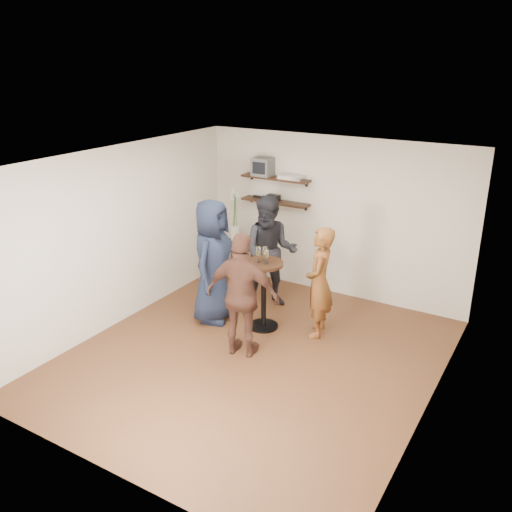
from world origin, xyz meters
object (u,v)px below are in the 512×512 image
(crt_monitor, at_px, (263,167))
(person_brown, at_px, (243,296))
(person_navy, at_px, (212,261))
(radio, at_px, (274,198))
(person_dark, at_px, (270,252))
(side_table, at_px, (235,249))
(drinks_table, at_px, (264,286))
(person_plaid, at_px, (319,282))
(dvd_deck, at_px, (292,177))

(crt_monitor, relative_size, person_brown, 0.19)
(crt_monitor, relative_size, person_navy, 0.17)
(radio, bearing_deg, person_dark, -63.81)
(side_table, distance_m, person_dark, 1.31)
(drinks_table, bearing_deg, crt_monitor, 120.51)
(crt_monitor, distance_m, side_table, 1.57)
(person_navy, bearing_deg, side_table, 10.56)
(crt_monitor, xyz_separation_m, person_plaid, (1.68, -1.34, -1.22))
(radio, xyz_separation_m, person_dark, (0.41, -0.83, -0.63))
(dvd_deck, height_order, person_plaid, dvd_deck)
(person_navy, xyz_separation_m, person_brown, (0.92, -0.63, -0.09))
(drinks_table, bearing_deg, person_plaid, 16.34)
(crt_monitor, bearing_deg, drinks_table, -59.49)
(person_navy, bearing_deg, person_dark, -38.93)
(side_table, height_order, person_brown, person_brown)
(radio, relative_size, drinks_table, 0.22)
(dvd_deck, relative_size, person_plaid, 0.25)
(drinks_table, xyz_separation_m, person_plaid, (0.76, 0.22, 0.14))
(drinks_table, relative_size, person_plaid, 0.64)
(dvd_deck, xyz_separation_m, person_plaid, (1.15, -1.34, -1.10))
(person_plaid, bearing_deg, dvd_deck, -155.78)
(crt_monitor, distance_m, dvd_deck, 0.55)
(crt_monitor, bearing_deg, side_table, -159.24)
(drinks_table, distance_m, person_plaid, 0.81)
(person_plaid, bearing_deg, person_dark, -131.67)
(person_navy, bearing_deg, drinks_table, -90.00)
(radio, xyz_separation_m, person_navy, (-0.06, -1.71, -0.59))
(radio, relative_size, person_navy, 0.12)
(side_table, distance_m, drinks_table, 1.96)
(crt_monitor, relative_size, drinks_table, 0.31)
(radio, distance_m, drinks_table, 1.93)
(radio, bearing_deg, person_brown, -69.89)
(dvd_deck, xyz_separation_m, radio, (-0.33, 0.00, -0.38))
(person_navy, bearing_deg, radio, -12.85)
(radio, bearing_deg, drinks_table, -65.28)
(radio, height_order, person_plaid, person_plaid)
(dvd_deck, height_order, drinks_table, dvd_deck)
(drinks_table, bearing_deg, side_table, 134.88)
(crt_monitor, bearing_deg, person_dark, -53.74)
(crt_monitor, distance_m, radio, 0.54)
(crt_monitor, bearing_deg, radio, 0.00)
(crt_monitor, height_order, side_table, crt_monitor)
(radio, distance_m, side_table, 1.20)
(radio, relative_size, person_plaid, 0.14)
(dvd_deck, relative_size, person_navy, 0.22)
(person_navy, distance_m, person_brown, 1.12)
(crt_monitor, xyz_separation_m, radio, (0.20, 0.00, -0.50))
(radio, distance_m, person_dark, 1.12)
(drinks_table, xyz_separation_m, person_dark, (-0.31, 0.73, 0.23))
(radio, bearing_deg, person_navy, -91.99)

